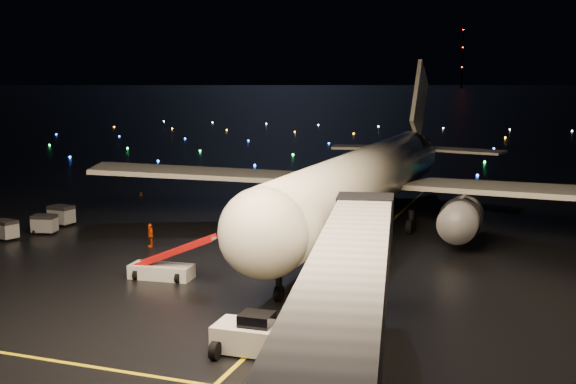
{
  "coord_description": "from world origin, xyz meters",
  "views": [
    {
      "loc": [
        25.02,
        -36.88,
        13.41
      ],
      "look_at": [
        7.57,
        12.0,
        5.0
      ],
      "focal_mm": 45.0,
      "sensor_mm": 36.0,
      "label": 1
    }
  ],
  "objects_px": {
    "belt_loader": "(161,256)",
    "pushback_tug": "(257,333)",
    "baggage_cart_0": "(61,215)",
    "baggage_cart_1": "(5,230)",
    "baggage_cart_2": "(45,224)",
    "airliner": "(374,142)",
    "crew_c": "(150,235)"
  },
  "relations": [
    {
      "from": "baggage_cart_0",
      "to": "baggage_cart_2",
      "type": "bearing_deg",
      "value": -69.04
    },
    {
      "from": "pushback_tug",
      "to": "crew_c",
      "type": "xyz_separation_m",
      "value": [
        -16.2,
        17.57,
        -0.05
      ]
    },
    {
      "from": "airliner",
      "to": "belt_loader",
      "type": "distance_m",
      "value": 24.06
    },
    {
      "from": "pushback_tug",
      "to": "baggage_cart_1",
      "type": "bearing_deg",
      "value": 149.47
    },
    {
      "from": "baggage_cart_1",
      "to": "baggage_cart_0",
      "type": "bearing_deg",
      "value": 98.44
    },
    {
      "from": "baggage_cart_1",
      "to": "belt_loader",
      "type": "bearing_deg",
      "value": -3.63
    },
    {
      "from": "airliner",
      "to": "baggage_cart_0",
      "type": "bearing_deg",
      "value": -160.44
    },
    {
      "from": "baggage_cart_1",
      "to": "baggage_cart_2",
      "type": "distance_m",
      "value": 3.37
    },
    {
      "from": "airliner",
      "to": "crew_c",
      "type": "distance_m",
      "value": 21.16
    },
    {
      "from": "airliner",
      "to": "baggage_cart_2",
      "type": "distance_m",
      "value": 29.41
    },
    {
      "from": "baggage_cart_0",
      "to": "baggage_cart_1",
      "type": "distance_m",
      "value": 6.5
    },
    {
      "from": "belt_loader",
      "to": "baggage_cart_0",
      "type": "relative_size",
      "value": 2.97
    },
    {
      "from": "airliner",
      "to": "baggage_cart_0",
      "type": "relative_size",
      "value": 25.64
    },
    {
      "from": "airliner",
      "to": "baggage_cart_0",
      "type": "distance_m",
      "value": 28.92
    },
    {
      "from": "crew_c",
      "to": "baggage_cart_1",
      "type": "relative_size",
      "value": 0.98
    },
    {
      "from": "crew_c",
      "to": "baggage_cart_1",
      "type": "bearing_deg",
      "value": -124.21
    },
    {
      "from": "belt_loader",
      "to": "baggage_cart_1",
      "type": "relative_size",
      "value": 3.22
    },
    {
      "from": "crew_c",
      "to": "baggage_cart_1",
      "type": "xyz_separation_m",
      "value": [
        -12.6,
        -1.8,
        -0.13
      ]
    },
    {
      "from": "belt_loader",
      "to": "pushback_tug",
      "type": "bearing_deg",
      "value": -47.41
    },
    {
      "from": "baggage_cart_0",
      "to": "baggage_cart_2",
      "type": "xyz_separation_m",
      "value": [
        0.9,
        -3.49,
        -0.07
      ]
    },
    {
      "from": "baggage_cart_2",
      "to": "airliner",
      "type": "bearing_deg",
      "value": 13.94
    },
    {
      "from": "pushback_tug",
      "to": "baggage_cart_1",
      "type": "relative_size",
      "value": 2.17
    },
    {
      "from": "airliner",
      "to": "belt_loader",
      "type": "bearing_deg",
      "value": -113.0
    },
    {
      "from": "belt_loader",
      "to": "crew_c",
      "type": "relative_size",
      "value": 3.28
    },
    {
      "from": "belt_loader",
      "to": "crew_c",
      "type": "distance_m",
      "value": 9.3
    },
    {
      "from": "crew_c",
      "to": "baggage_cart_2",
      "type": "xyz_separation_m",
      "value": [
        -11.03,
        1.19,
        -0.13
      ]
    },
    {
      "from": "crew_c",
      "to": "baggage_cart_0",
      "type": "xyz_separation_m",
      "value": [
        -11.93,
        4.67,
        -0.06
      ]
    },
    {
      "from": "airliner",
      "to": "baggage_cart_1",
      "type": "height_order",
      "value": "airliner"
    },
    {
      "from": "belt_loader",
      "to": "crew_c",
      "type": "xyz_separation_m",
      "value": [
        -5.29,
        7.63,
        -0.56
      ]
    },
    {
      "from": "belt_loader",
      "to": "airliner",
      "type": "bearing_deg",
      "value": 60.98
    },
    {
      "from": "airliner",
      "to": "crew_c",
      "type": "relative_size",
      "value": 28.34
    },
    {
      "from": "belt_loader",
      "to": "baggage_cart_2",
      "type": "relative_size",
      "value": 3.22
    }
  ]
}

